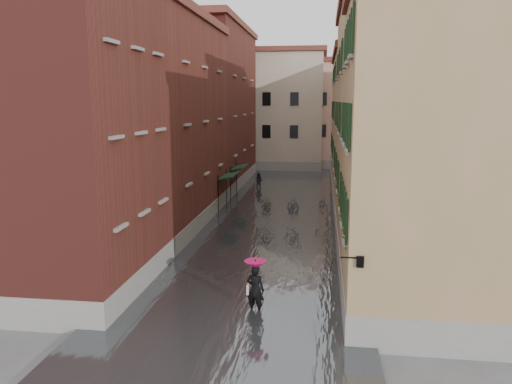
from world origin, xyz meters
The scene contains 16 objects.
ground centered at (0.00, 0.00, 0.00)m, with size 120.00×120.00×0.00m, color #555658.
floodwater centered at (0.00, 13.00, 0.10)m, with size 10.00×60.00×0.20m, color #4B4F53.
building_left_near centered at (-7.00, -2.00, 6.50)m, with size 6.00×8.00×13.00m, color maroon.
building_left_mid centered at (-7.00, 9.00, 6.25)m, with size 6.00×14.00×12.50m, color #5D2B1D.
building_left_far centered at (-7.00, 24.00, 7.00)m, with size 6.00×16.00×14.00m, color maroon.
building_right_near centered at (7.00, -2.00, 5.75)m, with size 6.00×8.00×11.50m, color #987D4E.
building_right_mid centered at (7.00, 9.00, 6.50)m, with size 6.00×14.00×13.00m, color tan.
building_right_far centered at (7.00, 24.00, 5.75)m, with size 6.00×16.00×11.50m, color #987D4E.
building_end_cream centered at (-3.00, 38.00, 6.50)m, with size 12.00×9.00×13.00m, color beige.
building_end_pink centered at (6.00, 40.00, 6.00)m, with size 10.00×9.00×12.00m, color #CA958E.
awning_near centered at (-3.49, 13.77, 2.47)m, with size 1.09×2.98×2.80m.
awning_far centered at (-3.49, 18.36, 2.46)m, with size 1.09×2.83×2.80m.
wall_lantern centered at (4.33, -6.00, 3.01)m, with size 0.71×0.22×0.35m.
window_planters centered at (4.12, 0.42, 3.51)m, with size 0.59×10.78×0.84m.
pedestrian_main centered at (0.79, -3.57, 1.19)m, with size 0.85×0.85×2.06m.
pedestrian_far centered at (-2.41, 22.50, 0.77)m, with size 0.75×0.58×1.54m, color black.
Camera 1 is at (3.14, -20.87, 7.83)m, focal length 35.00 mm.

